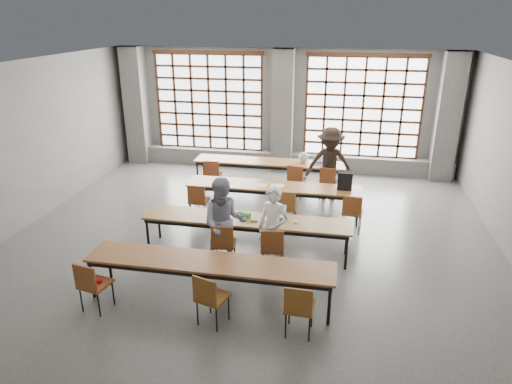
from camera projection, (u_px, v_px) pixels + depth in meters
floor at (246, 252)px, 8.99m from camera, size 11.00×11.00×0.00m
ceiling at (244, 70)px, 7.71m from camera, size 11.00×11.00×0.00m
wall_back at (284, 110)px, 13.38m from camera, size 10.00×0.00×10.00m
wall_left at (3, 154)px, 9.22m from camera, size 0.00×11.00×11.00m
column_left at (137, 106)px, 13.90m from camera, size 0.60×0.55×3.50m
column_mid at (283, 112)px, 13.12m from camera, size 0.60×0.55×3.50m
column_right at (447, 118)px, 12.34m from camera, size 0.60×0.55×3.50m
window_left at (209, 103)px, 13.64m from camera, size 3.32×0.12×3.00m
window_right at (363, 108)px, 12.86m from camera, size 3.32×0.12×3.00m
sill_ledge at (282, 161)px, 13.74m from camera, size 9.80×0.35×0.50m
desk_row_a at (269, 164)px, 12.14m from camera, size 4.00×0.70×0.73m
desk_row_b at (273, 188)px, 10.44m from camera, size 4.00×0.70×0.73m
desk_row_c at (246, 222)px, 8.76m from camera, size 4.00×0.70×0.73m
desk_row_d at (210, 265)px, 7.26m from camera, size 4.00×0.70×0.73m
chair_back_left at (212, 172)px, 11.85m from camera, size 0.45×0.45×0.88m
chair_back_mid at (296, 178)px, 11.47m from camera, size 0.49×0.49×0.88m
chair_back_right at (328, 180)px, 11.33m from camera, size 0.48×0.48×0.88m
chair_mid_left at (198, 198)px, 10.19m from camera, size 0.42×0.43×0.88m
chair_mid_centre at (287, 205)px, 9.85m from camera, size 0.43×0.43×0.88m
chair_mid_right at (352, 210)px, 9.61m from camera, size 0.47×0.48×0.88m
chair_front_left at (223, 241)px, 8.28m from camera, size 0.46×0.47×0.88m
chair_front_right at (272, 246)px, 8.13m from camera, size 0.47×0.47×0.88m
chair_near_left at (91, 282)px, 7.03m from camera, size 0.49×0.50×0.88m
chair_near_mid at (209, 295)px, 6.71m from camera, size 0.53×0.53×0.88m
chair_near_right at (299, 305)px, 6.47m from camera, size 0.43×0.44×0.88m
student_male at (273, 229)px, 8.15m from camera, size 0.68×0.55×1.61m
student_female at (224, 223)px, 8.29m from camera, size 0.95×0.81×1.70m
student_back at (330, 164)px, 11.31m from camera, size 1.24×0.78×1.83m
laptop_front at (276, 216)px, 8.72m from camera, size 0.39×0.34×0.26m
laptop_back at (320, 161)px, 11.96m from camera, size 0.41×0.36×0.26m
mouse at (295, 222)px, 8.55m from camera, size 0.11×0.09×0.04m
green_box at (245, 214)px, 8.80m from camera, size 0.27×0.18×0.09m
phone at (254, 221)px, 8.61m from camera, size 0.14×0.10×0.01m
paper_sheet_a at (248, 183)px, 10.57m from camera, size 0.35×0.30×0.00m
paper_sheet_b at (260, 185)px, 10.43m from camera, size 0.31×0.22×0.00m
paper_sheet_c at (277, 186)px, 10.40m from camera, size 0.31×0.23×0.00m
backpack at (345, 181)px, 10.11m from camera, size 0.32×0.20×0.40m
plastic_bag at (304, 157)px, 11.95m from camera, size 0.28×0.23×0.29m
red_pouch at (95, 281)px, 7.11m from camera, size 0.21×0.13×0.06m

